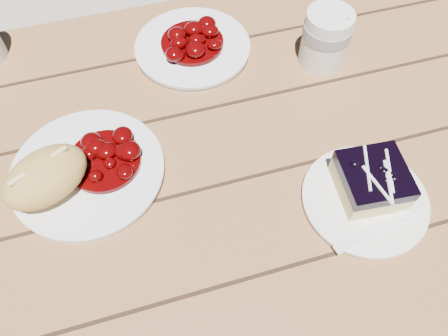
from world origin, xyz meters
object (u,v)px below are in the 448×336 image
object	(u,v)px
picnic_table	(164,204)
bread_roll	(46,177)
coffee_cup	(325,38)
main_plate	(88,172)
blueberry_cake	(372,180)
second_plate	(193,48)
dessert_plate	(364,200)

from	to	relation	value
picnic_table	bread_roll	xyz separation A→B (m)	(-0.16, -0.02, 0.21)
bread_roll	coffee_cup	bearing A→B (deg)	16.98
main_plate	blueberry_cake	bearing A→B (deg)	-20.32
main_plate	second_plate	world-z (taller)	same
coffee_cup	bread_roll	bearing A→B (deg)	-163.02
bread_roll	dessert_plate	size ratio (longest dim) A/B	0.70
picnic_table	main_plate	bearing A→B (deg)	-179.20
bread_roll	second_plate	distance (m)	0.39
bread_roll	blueberry_cake	distance (m)	0.50
dessert_plate	coffee_cup	bearing A→B (deg)	79.63
bread_roll	second_plate	xyz separation A→B (m)	(0.29, 0.25, -0.04)
picnic_table	blueberry_cake	bearing A→B (deg)	-26.50
dessert_plate	coffee_cup	distance (m)	0.32
picnic_table	blueberry_cake	world-z (taller)	blueberry_cake
bread_roll	coffee_cup	world-z (taller)	coffee_cup
bread_roll	dessert_plate	xyz separation A→B (m)	(0.47, -0.15, -0.05)
bread_roll	dessert_plate	bearing A→B (deg)	-17.95
coffee_cup	second_plate	world-z (taller)	coffee_cup
coffee_cup	second_plate	size ratio (longest dim) A/B	0.49
main_plate	bread_roll	bearing A→B (deg)	-160.02
picnic_table	dessert_plate	xyz separation A→B (m)	(0.31, -0.17, 0.17)
blueberry_cake	second_plate	xyz separation A→B (m)	(-0.19, 0.39, -0.03)
main_plate	blueberry_cake	xyz separation A→B (m)	(0.42, -0.16, 0.03)
bread_roll	blueberry_cake	xyz separation A→B (m)	(0.48, -0.14, -0.01)
main_plate	second_plate	xyz separation A→B (m)	(0.23, 0.23, 0.00)
picnic_table	main_plate	distance (m)	0.20
bread_roll	coffee_cup	xyz separation A→B (m)	(0.52, 0.16, 0.00)
picnic_table	main_plate	world-z (taller)	main_plate
dessert_plate	coffee_cup	xyz separation A→B (m)	(0.06, 0.31, 0.05)
dessert_plate	blueberry_cake	xyz separation A→B (m)	(0.01, 0.01, 0.03)
picnic_table	coffee_cup	xyz separation A→B (m)	(0.36, 0.14, 0.22)
blueberry_cake	second_plate	size ratio (longest dim) A/B	0.48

